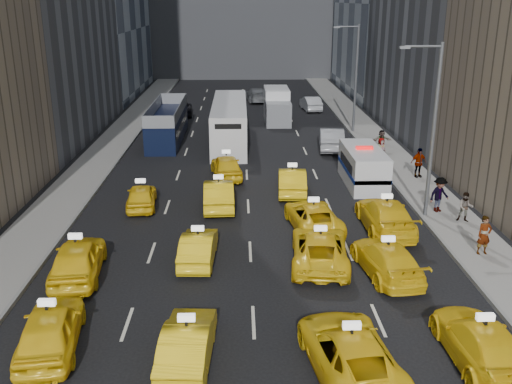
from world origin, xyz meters
TOP-DOWN VIEW (x-y plane):
  - ground at (0.00, 0.00)m, footprint 160.00×160.00m
  - sidewalk_west at (-10.50, 25.00)m, footprint 3.00×90.00m
  - sidewalk_east at (10.50, 25.00)m, footprint 3.00×90.00m
  - curb_west at (-9.05, 25.00)m, footprint 0.15×90.00m
  - curb_east at (9.05, 25.00)m, footprint 0.15×90.00m
  - streetlight_near at (9.18, 12.00)m, footprint 2.15×0.22m
  - streetlight_far at (9.18, 32.00)m, footprint 2.15×0.22m
  - taxi_4 at (-6.66, 0.52)m, footprint 2.37×4.68m
  - taxi_5 at (-2.13, -0.31)m, footprint 1.71×4.30m
  - taxi_6 at (2.88, -0.99)m, footprint 3.11×5.51m
  - taxi_7 at (7.11, -0.59)m, footprint 2.11×4.96m
  - taxi_8 at (-7.15, 5.72)m, footprint 2.34×4.87m
  - taxi_9 at (-2.29, 7.07)m, footprint 1.58×4.10m
  - taxi_10 at (2.99, 6.69)m, footprint 2.90×5.38m
  - taxi_11 at (5.64, 5.57)m, footprint 2.56×5.02m
  - taxi_12 at (-5.88, 14.00)m, footprint 1.93×4.01m
  - taxi_13 at (-1.62, 13.94)m, footprint 1.81×4.69m
  - taxi_14 at (3.19, 10.62)m, footprint 2.83×5.08m
  - taxi_15 at (6.75, 10.34)m, footprint 2.25×5.45m
  - taxi_16 at (-1.31, 19.42)m, footprint 2.33×4.60m
  - taxi_17 at (2.64, 16.25)m, footprint 1.87×4.64m
  - nypd_van at (7.17, 17.79)m, footprint 2.92×5.86m
  - double_decker at (-6.28, 29.77)m, footprint 2.85×10.32m
  - city_bus at (-1.23, 28.82)m, footprint 3.93×12.76m
  - box_truck at (3.06, 37.10)m, footprint 2.98×6.74m
  - misc_car_0 at (6.55, 26.46)m, footprint 2.30×5.23m
  - misc_car_1 at (-6.30, 40.30)m, footprint 2.61×5.03m
  - misc_car_2 at (1.46, 47.96)m, footprint 2.81×5.48m
  - misc_car_3 at (-2.05, 44.35)m, footprint 1.83×4.31m
  - misc_car_4 at (6.90, 42.46)m, footprint 1.97×4.57m
  - pedestrian_0 at (10.36, 7.15)m, footprint 0.70×0.51m
  - pedestrian_1 at (11.01, 11.03)m, footprint 0.84×0.61m
  - pedestrian_2 at (10.14, 12.49)m, footprint 1.33×0.98m
  - pedestrian_3 at (10.89, 18.69)m, footprint 1.21×0.78m
  - pedestrian_4 at (9.41, 22.57)m, footprint 0.91×0.71m
  - pedestrian_5 at (10.09, 25.23)m, footprint 1.53×0.65m

SIDE VIEW (x-z plane):
  - ground at x=0.00m, z-range 0.00..0.00m
  - sidewalk_west at x=-10.50m, z-range 0.00..0.15m
  - sidewalk_east at x=10.50m, z-range 0.00..0.15m
  - curb_west at x=-9.05m, z-range 0.00..0.18m
  - curb_east at x=9.05m, z-range 0.00..0.18m
  - taxi_12 at x=-5.88m, z-range 0.00..1.32m
  - taxi_9 at x=-2.29m, z-range 0.00..1.33m
  - taxi_14 at x=3.19m, z-range 0.00..1.34m
  - misc_car_1 at x=-6.30m, z-range 0.00..1.35m
  - taxi_5 at x=-2.13m, z-range 0.00..1.39m
  - taxi_11 at x=5.64m, z-range 0.00..1.40m
  - taxi_7 at x=7.11m, z-range 0.00..1.43m
  - taxi_10 at x=2.99m, z-range 0.00..1.43m
  - taxi_6 at x=2.88m, z-range 0.00..1.45m
  - misc_car_3 at x=-2.05m, z-range 0.00..1.45m
  - misc_car_4 at x=6.90m, z-range 0.00..1.46m
  - taxi_17 at x=2.64m, z-range 0.00..1.50m
  - taxi_16 at x=-1.31m, z-range 0.00..1.50m
  - misc_car_2 at x=1.46m, z-range 0.00..1.52m
  - taxi_13 at x=-1.62m, z-range 0.00..1.52m
  - taxi_4 at x=-6.66m, z-range 0.00..1.53m
  - taxi_15 at x=6.75m, z-range 0.00..1.58m
  - taxi_8 at x=-7.15m, z-range 0.00..1.61m
  - misc_car_0 at x=6.55m, z-range 0.00..1.67m
  - pedestrian_1 at x=11.01m, z-range 0.15..1.70m
  - pedestrian_5 at x=10.09m, z-range 0.15..1.75m
  - pedestrian_4 at x=9.41m, z-range 0.15..1.79m
  - pedestrian_0 at x=10.36m, z-range 0.15..1.94m
  - nypd_van at x=7.17m, z-range -0.11..2.30m
  - pedestrian_3 at x=10.89m, z-range 0.15..2.05m
  - pedestrian_2 at x=10.14m, z-range 0.15..2.06m
  - box_truck at x=3.06m, z-range -0.03..2.95m
  - double_decker at x=-6.28m, z-range -0.02..2.95m
  - city_bus at x=-1.23m, z-range -0.01..3.23m
  - streetlight_near at x=9.18m, z-range 0.42..9.42m
  - streetlight_far at x=9.18m, z-range 0.42..9.42m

